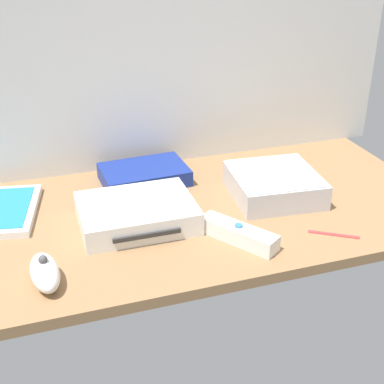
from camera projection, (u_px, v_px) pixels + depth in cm
name	position (u px, v px, depth cm)	size (l,w,h in cm)	color
ground_plane	(192.00, 215.00, 104.64)	(100.00, 48.00, 2.00)	#936D47
back_wall	(155.00, 20.00, 110.31)	(110.00, 1.20, 64.00)	silver
game_console	(137.00, 213.00, 98.67)	(21.11, 16.61, 4.40)	white
mini_computer	(274.00, 184.00, 108.37)	(18.47, 18.47, 5.30)	silver
game_case	(0.00, 211.00, 102.30)	(16.94, 21.22, 1.56)	white
network_router	(144.00, 175.00, 114.63)	(18.59, 13.05, 3.40)	navy
remote_wand	(238.00, 234.00, 93.53)	(11.25, 14.29, 3.40)	white
remote_nunchuk	(45.00, 272.00, 82.52)	(5.20, 10.33, 5.10)	white
stylus_pen	(334.00, 233.00, 95.87)	(0.70, 0.70, 9.00)	red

